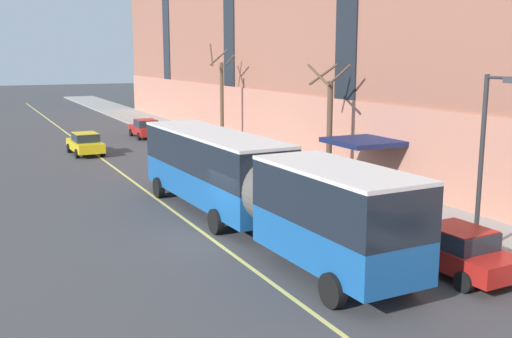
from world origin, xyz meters
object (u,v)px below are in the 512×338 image
parked_car_white_4 (183,142)px  parked_car_black_6 (346,206)px  street_lamp (488,145)px  parked_car_red_5 (454,250)px  street_tree_mid_block (329,122)px  taxi_cab (85,144)px  street_tree_far_uptown (221,97)px  city_bus (249,180)px  fire_hydrant (388,213)px  parked_car_green_0 (253,171)px  parked_car_red_2 (145,128)px

parked_car_white_4 → parked_car_black_6: (0.01, -20.38, 0.00)m
parked_car_white_4 → street_lamp: 26.27m
parked_car_red_5 → street_lamp: (1.73, 0.50, 3.18)m
street_tree_mid_block → taxi_cab: bearing=122.2°
parked_car_red_5 → street_tree_far_uptown: 28.40m
city_bus → taxi_cab: bearing=96.1°
parked_car_white_4 → fire_hydrant: bearing=-85.8°
parked_car_white_4 → street_tree_far_uptown: size_ratio=0.57×
fire_hydrant → street_tree_far_uptown: bearing=84.7°
parked_car_green_0 → parked_car_red_2: (0.03, 21.10, 0.00)m
parked_car_green_0 → parked_car_black_6: 8.56m
parked_car_red_2 → street_lamp: (1.78, -35.29, 3.18)m
parked_car_green_0 → parked_car_white_4: bearing=89.3°
parked_car_red_5 → fire_hydrant: 5.65m
parked_car_black_6 → street_lamp: size_ratio=0.75×
parked_car_green_0 → street_tree_far_uptown: street_tree_far_uptown is taller
parked_car_green_0 → taxi_cab: size_ratio=1.07×
street_tree_far_uptown → taxi_cab: bearing=174.2°
street_lamp → street_tree_mid_block: bearing=81.1°
parked_car_red_2 → fire_hydrant: size_ratio=6.38×
parked_car_green_0 → parked_car_black_6: bearing=-89.0°
parked_car_white_4 → parked_car_red_5: bearing=-90.1°
parked_car_red_2 → parked_car_black_6: same height
parked_car_white_4 → street_lamp: bearing=-86.3°
parked_car_red_2 → street_tree_mid_block: bearing=-80.6°
city_bus → fire_hydrant: 5.99m
fire_hydrant → parked_car_black_6: bearing=154.5°
parked_car_black_6 → street_lamp: bearing=-73.6°
parked_car_red_2 → city_bus: bearing=-97.7°
street_tree_far_uptown → street_lamp: street_tree_far_uptown is taller
parked_car_green_0 → parked_car_red_2: 21.10m
parked_car_green_0 → street_tree_far_uptown: 14.15m
street_tree_mid_block → parked_car_black_6: bearing=-117.4°
taxi_cab → street_tree_mid_block: 18.89m
city_bus → parked_car_black_6: city_bus is taller
parked_car_green_0 → fire_hydrant: bearing=-79.6°
taxi_cab → parked_car_red_5: bearing=-77.8°
street_tree_mid_block → street_lamp: bearing=-98.9°
parked_car_green_0 → street_lamp: bearing=-82.8°
city_bus → parked_car_white_4: 19.95m
street_tree_far_uptown → fire_hydrant: size_ratio=10.54×
street_tree_far_uptown → parked_car_red_2: bearing=115.7°
parked_car_black_6 → street_tree_far_uptown: street_tree_far_uptown is taller
parked_car_red_5 → parked_car_black_6: size_ratio=0.97×
parked_car_green_0 → taxi_cab: (-6.19, 14.30, -0.00)m
parked_car_red_5 → street_lamp: 3.66m
parked_car_red_5 → parked_car_green_0: bearing=90.3°
parked_car_white_4 → fire_hydrant: 21.19m
parked_car_red_2 → street_tree_far_uptown: bearing=-64.3°
city_bus → parked_car_green_0: bearing=63.4°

